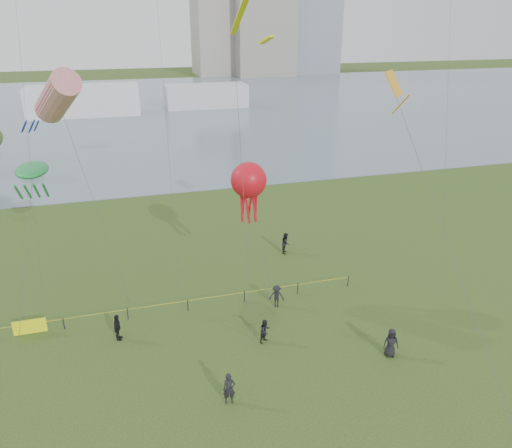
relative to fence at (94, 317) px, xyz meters
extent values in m
cube|color=slate|center=(9.50, 84.96, -0.53)|extent=(400.00, 120.00, 0.08)
cube|color=gray|center=(55.50, 146.96, 18.45)|extent=(20.00, 20.00, 38.00)
cube|color=gray|center=(41.50, 152.96, 13.45)|extent=(16.00, 18.00, 28.00)
cube|color=silver|center=(-2.50, 79.96, 2.45)|extent=(22.00, 8.00, 6.00)
cube|color=silver|center=(23.50, 82.96, 1.95)|extent=(18.00, 7.00, 5.00)
cylinder|color=black|center=(-1.88, 0.00, -0.13)|extent=(0.07, 0.07, 0.85)
cylinder|color=black|center=(2.12, 0.00, -0.13)|extent=(0.07, 0.07, 0.85)
cylinder|color=black|center=(6.12, 0.00, -0.13)|extent=(0.07, 0.07, 0.85)
cylinder|color=black|center=(10.12, 0.00, -0.13)|extent=(0.07, 0.07, 0.85)
cylinder|color=black|center=(14.12, 0.00, -0.13)|extent=(0.07, 0.07, 0.85)
cylinder|color=black|center=(18.12, 0.00, -0.13)|extent=(0.07, 0.07, 0.85)
cylinder|color=gold|center=(6.12, 0.00, 0.19)|extent=(24.00, 0.03, 0.03)
cube|color=#F7F70D|center=(-3.88, 0.00, 0.00)|extent=(2.00, 0.04, 1.00)
imported|color=black|center=(10.13, -4.90, 0.22)|extent=(0.95, 0.90, 1.54)
imported|color=black|center=(12.08, -1.23, 0.25)|extent=(1.19, 0.93, 1.62)
imported|color=black|center=(1.43, -2.14, 0.32)|extent=(0.69, 1.11, 1.76)
imported|color=black|center=(16.80, -8.29, 0.35)|extent=(1.01, 0.79, 1.81)
imported|color=black|center=(6.78, -9.45, 0.34)|extent=(0.69, 0.50, 1.78)
imported|color=black|center=(15.56, 6.73, 0.35)|extent=(1.00, 1.09, 1.80)
cylinder|color=#3F3F42|center=(9.95, -0.11, 10.44)|extent=(1.10, 9.12, 22.00)
cube|color=yellow|center=(10.49, -3.56, 16.94)|extent=(0.95, 0.95, 0.42)
cylinder|color=#3F3F42|center=(0.77, 4.10, 6.35)|extent=(3.08, 3.70, 13.82)
cylinder|color=red|center=(-0.76, 5.93, 13.25)|extent=(3.78, 5.20, 3.90)
cylinder|color=#1828AA|center=(-2.16, 4.73, 11.65)|extent=(0.60, 1.13, 0.88)
cylinder|color=#1828AA|center=(-2.43, 5.12, 11.65)|extent=(0.60, 1.13, 0.88)
cylinder|color=#1828AA|center=(-2.88, 4.97, 11.65)|extent=(0.60, 1.13, 0.88)
cylinder|color=#1828AA|center=(-2.88, 4.50, 11.65)|extent=(0.60, 1.13, 0.88)
cylinder|color=#1828AA|center=(-2.43, 4.35, 11.65)|extent=(0.60, 1.13, 0.88)
cylinder|color=#3F3F42|center=(-3.77, 2.37, 3.98)|extent=(1.46, 7.17, 9.08)
ellipsoid|color=#188637|center=(-3.05, 5.94, 8.51)|extent=(2.13, 3.83, 0.74)
cylinder|color=#188637|center=(-3.85, 4.34, 7.51)|extent=(0.16, 1.79, 1.54)
cylinder|color=#188637|center=(-3.30, 4.34, 7.51)|extent=(0.16, 1.79, 1.54)
cylinder|color=#188637|center=(-2.75, 4.34, 7.51)|extent=(0.16, 1.79, 1.54)
cylinder|color=#188637|center=(-2.20, 4.34, 7.51)|extent=(0.16, 1.79, 1.54)
cylinder|color=#3F3F42|center=(11.25, -0.62, 3.73)|extent=(0.94, 3.60, 8.57)
sphere|color=red|center=(10.79, 1.16, 8.01)|extent=(2.42, 2.42, 2.42)
cylinder|color=red|center=(11.29, 1.16, 6.41)|extent=(0.18, 0.54, 2.60)
cylinder|color=red|center=(11.04, 1.60, 6.41)|extent=(0.49, 0.36, 2.61)
cylinder|color=red|center=(10.54, 1.60, 6.41)|extent=(0.49, 0.36, 2.61)
cylinder|color=red|center=(10.29, 1.16, 6.41)|extent=(0.18, 0.54, 2.60)
cylinder|color=red|center=(10.54, 0.73, 6.41)|extent=(0.49, 0.36, 2.61)
cylinder|color=red|center=(11.04, 0.73, 6.41)|extent=(0.49, 0.36, 2.61)
cylinder|color=#3F3F42|center=(17.45, -11.99, 7.04)|extent=(0.45, 15.36, 15.20)
cube|color=orange|center=(17.66, -4.31, 14.63)|extent=(1.63, 1.63, 1.33)
cylinder|color=orange|center=(17.66, -5.21, 13.63)|extent=(0.08, 1.58, 1.35)
camera|label=1|loc=(2.39, -29.46, 17.94)|focal=35.00mm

